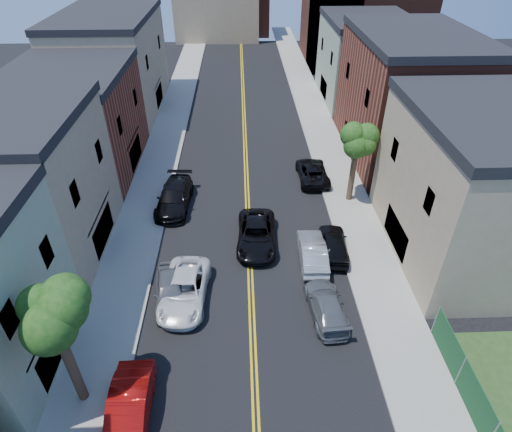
{
  "coord_description": "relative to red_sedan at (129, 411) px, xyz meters",
  "views": [
    {
      "loc": [
        -0.39,
        2.65,
        18.37
      ],
      "look_at": [
        0.49,
        25.37,
        2.0
      ],
      "focal_mm": 29.83,
      "sensor_mm": 36.0,
      "label": 1
    }
  ],
  "objects": [
    {
      "name": "sidewalk_left",
      "position": [
        -2.4,
        27.18,
        -0.71
      ],
      "size": [
        3.2,
        100.0,
        0.15
      ],
      "primitive_type": "cube",
      "color": "gray",
      "rests_on": "ground"
    },
    {
      "name": "sidewalk_right",
      "position": [
        13.4,
        27.18,
        -0.71
      ],
      "size": [
        3.2,
        100.0,
        0.15
      ],
      "primitive_type": "cube",
      "color": "gray",
      "rests_on": "ground"
    },
    {
      "name": "curb_left",
      "position": [
        -0.65,
        27.18,
        -0.71
      ],
      "size": [
        0.3,
        100.0,
        0.15
      ],
      "primitive_type": "cube",
      "color": "gray",
      "rests_on": "ground"
    },
    {
      "name": "curb_right",
      "position": [
        11.65,
        27.18,
        -0.71
      ],
      "size": [
        0.3,
        100.0,
        0.15
      ],
      "primitive_type": "cube",
      "color": "gray",
      "rests_on": "ground"
    },
    {
      "name": "bldg_left_tan_near",
      "position": [
        -8.5,
        12.18,
        3.71
      ],
      "size": [
        9.0,
        10.0,
        9.0
      ],
      "primitive_type": "cube",
      "color": "#998466",
      "rests_on": "ground"
    },
    {
      "name": "bldg_left_brick",
      "position": [
        -8.5,
        23.18,
        3.21
      ],
      "size": [
        9.0,
        12.0,
        8.0
      ],
      "primitive_type": "cube",
      "color": "brown",
      "rests_on": "ground"
    },
    {
      "name": "bldg_left_tan_far",
      "position": [
        -8.5,
        37.18,
        3.96
      ],
      "size": [
        9.0,
        16.0,
        9.5
      ],
      "primitive_type": "cube",
      "color": "#998466",
      "rests_on": "ground"
    },
    {
      "name": "bldg_right_tan",
      "position": [
        19.5,
        11.18,
        3.71
      ],
      "size": [
        9.0,
        12.0,
        9.0
      ],
      "primitive_type": "cube",
      "color": "#998466",
      "rests_on": "ground"
    },
    {
      "name": "bldg_right_brick",
      "position": [
        19.5,
        25.18,
        4.21
      ],
      "size": [
        9.0,
        14.0,
        10.0
      ],
      "primitive_type": "cube",
      "color": "brown",
      "rests_on": "ground"
    },
    {
      "name": "bldg_right_palegrn",
      "position": [
        19.5,
        39.18,
        3.46
      ],
      "size": [
        9.0,
        12.0,
        8.5
      ],
      "primitive_type": "cube",
      "color": "gray",
      "rests_on": "ground"
    },
    {
      "name": "church",
      "position": [
        21.83,
        54.25,
        6.46
      ],
      "size": [
        16.2,
        14.2,
        22.6
      ],
      "color": "#4C2319",
      "rests_on": "ground"
    },
    {
      "name": "backdrop_left",
      "position": [
        1.5,
        69.18,
        5.21
      ],
      "size": [
        14.0,
        8.0,
        12.0
      ],
      "primitive_type": "cube",
      "color": "#998466",
      "rests_on": "ground"
    },
    {
      "name": "backdrop_center",
      "position": [
        5.5,
        73.18,
        4.21
      ],
      "size": [
        10.0,
        8.0,
        10.0
      ],
      "primitive_type": "cube",
      "color": "brown",
      "rests_on": "ground"
    },
    {
      "name": "tree_left_mid",
      "position": [
        -2.38,
        1.19,
        5.79
      ],
      "size": [
        5.2,
        5.2,
        9.29
      ],
      "color": "#3B271D",
      "rests_on": "sidewalk_left"
    },
    {
      "name": "tree_right_far",
      "position": [
        13.42,
        17.19,
        4.97
      ],
      "size": [
        4.4,
        4.4,
        8.03
      ],
      "color": "#3B271D",
      "rests_on": "sidewalk_right"
    },
    {
      "name": "red_sedan",
      "position": [
        0.0,
        0.0,
        0.0
      ],
      "size": [
        1.78,
        4.83,
        1.58
      ],
      "primitive_type": "imported",
      "rotation": [
        0.0,
        0.0,
        0.02
      ],
      "color": "#A90D0B",
      "rests_on": "ground"
    },
    {
      "name": "white_pickup",
      "position": [
        1.7,
        7.21,
        -0.04
      ],
      "size": [
        2.87,
        5.53,
        1.49
      ],
      "primitive_type": "imported",
      "rotation": [
        0.0,
        0.0,
        -0.08
      ],
      "color": "silver",
      "rests_on": "ground"
    },
    {
      "name": "grey_car_left",
      "position": [
        0.88,
        7.23,
        -0.04
      ],
      "size": [
        2.27,
        4.55,
        1.49
      ],
      "primitive_type": "imported",
      "rotation": [
        0.0,
        0.0,
        0.12
      ],
      "color": "#5C5F64",
      "rests_on": "ground"
    },
    {
      "name": "black_car_left",
      "position": [
        0.0,
        16.87,
        0.04
      ],
      "size": [
        2.7,
        5.83,
        1.65
      ],
      "primitive_type": "imported",
      "rotation": [
        0.0,
        0.0,
        -0.07
      ],
      "color": "black",
      "rests_on": "ground"
    },
    {
      "name": "grey_car_right",
      "position": [
        9.61,
        5.8,
        -0.14
      ],
      "size": [
        2.17,
        4.61,
        1.3
      ],
      "primitive_type": "imported",
      "rotation": [
        0.0,
        0.0,
        3.22
      ],
      "color": "#5A5E62",
      "rests_on": "ground"
    },
    {
      "name": "black_car_right",
      "position": [
        11.0,
        10.98,
        -0.05
      ],
      "size": [
        2.1,
        4.47,
        1.48
      ],
      "primitive_type": "imported",
      "rotation": [
        0.0,
        0.0,
        3.06
      ],
      "color": "black",
      "rests_on": "ground"
    },
    {
      "name": "silver_car_right",
      "position": [
        9.49,
        10.26,
        -0.04
      ],
      "size": [
        1.69,
        4.57,
        1.5
      ],
      "primitive_type": "imported",
      "rotation": [
        0.0,
        0.0,
        3.12
      ],
      "color": "#ABAEB3",
      "rests_on": "ground"
    },
    {
      "name": "dark_car_right_far",
      "position": [
        11.0,
        20.5,
        -0.09
      ],
      "size": [
        2.42,
        5.11,
        1.41
      ],
      "primitive_type": "imported",
      "rotation": [
        0.0,
        0.0,
        3.16
      ],
      "color": "black",
      "rests_on": "ground"
    },
    {
      "name": "black_suv_lane",
      "position": [
        6.0,
        12.16,
        -0.03
      ],
      "size": [
        2.77,
        5.58,
        1.52
      ],
      "primitive_type": "imported",
      "rotation": [
        0.0,
        0.0,
        -0.05
      ],
      "color": "black",
      "rests_on": "ground"
    }
  ]
}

